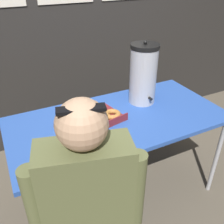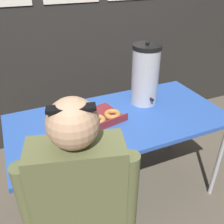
{
  "view_description": "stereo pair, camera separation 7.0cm",
  "coord_description": "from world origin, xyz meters",
  "px_view_note": "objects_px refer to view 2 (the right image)",
  "views": [
    {
      "loc": [
        -0.68,
        -1.26,
        1.62
      ],
      "look_at": [
        -0.05,
        0.0,
        0.78
      ],
      "focal_mm": 40.0,
      "sensor_mm": 36.0,
      "label": 1
    },
    {
      "loc": [
        -0.62,
        -1.29,
        1.62
      ],
      "look_at": [
        -0.05,
        0.0,
        0.78
      ],
      "focal_mm": 40.0,
      "sensor_mm": 36.0,
      "label": 2
    }
  ],
  "objects_px": {
    "coffee_urn": "(145,75)",
    "person_seated": "(82,218)",
    "donut_box": "(92,119)",
    "cell_phone": "(72,151)"
  },
  "relations": [
    {
      "from": "donut_box",
      "to": "cell_phone",
      "type": "relative_size",
      "value": 2.5
    },
    {
      "from": "donut_box",
      "to": "coffee_urn",
      "type": "bearing_deg",
      "value": 1.7
    },
    {
      "from": "person_seated",
      "to": "donut_box",
      "type": "bearing_deg",
      "value": -99.47
    },
    {
      "from": "donut_box",
      "to": "cell_phone",
      "type": "bearing_deg",
      "value": -141.73
    },
    {
      "from": "coffee_urn",
      "to": "person_seated",
      "type": "xyz_separation_m",
      "value": [
        -0.71,
        -0.68,
        -0.35
      ]
    },
    {
      "from": "donut_box",
      "to": "person_seated",
      "type": "bearing_deg",
      "value": -125.85
    },
    {
      "from": "donut_box",
      "to": "person_seated",
      "type": "distance_m",
      "value": 0.65
    },
    {
      "from": "coffee_urn",
      "to": "cell_phone",
      "type": "height_order",
      "value": "coffee_urn"
    },
    {
      "from": "cell_phone",
      "to": "donut_box",
      "type": "bearing_deg",
      "value": 62.07
    },
    {
      "from": "person_seated",
      "to": "cell_phone",
      "type": "bearing_deg",
      "value": -84.56
    }
  ]
}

